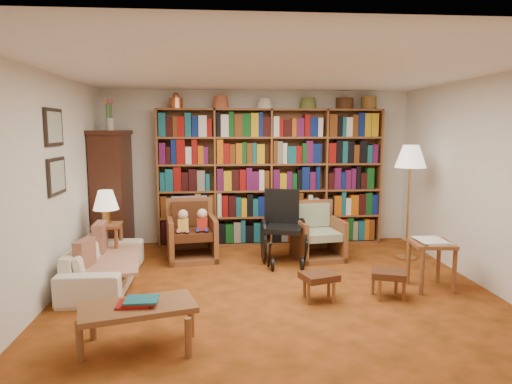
{
  "coord_description": "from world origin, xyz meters",
  "views": [
    {
      "loc": [
        -0.65,
        -5.01,
        1.88
      ],
      "look_at": [
        -0.18,
        0.6,
        1.1
      ],
      "focal_mm": 32.0,
      "sensor_mm": 36.0,
      "label": 1
    }
  ],
  "objects": [
    {
      "name": "floor",
      "position": [
        0.0,
        0.0,
        0.0
      ],
      "size": [
        5.0,
        5.0,
        0.0
      ],
      "primitive_type": "plane",
      "color": "#A54619",
      "rests_on": "ground"
    },
    {
      "name": "ceiling",
      "position": [
        0.0,
        0.0,
        2.5
      ],
      "size": [
        5.0,
        5.0,
        0.0
      ],
      "primitive_type": "plane",
      "rotation": [
        3.14,
        0.0,
        0.0
      ],
      "color": "white",
      "rests_on": "wall_back"
    },
    {
      "name": "wall_back",
      "position": [
        0.0,
        2.5,
        1.25
      ],
      "size": [
        5.0,
        0.0,
        5.0
      ],
      "primitive_type": "plane",
      "rotation": [
        1.57,
        0.0,
        0.0
      ],
      "color": "silver",
      "rests_on": "floor"
    },
    {
      "name": "wall_front",
      "position": [
        0.0,
        -2.5,
        1.25
      ],
      "size": [
        5.0,
        0.0,
        5.0
      ],
      "primitive_type": "plane",
      "rotation": [
        -1.57,
        0.0,
        0.0
      ],
      "color": "silver",
      "rests_on": "floor"
    },
    {
      "name": "wall_left",
      "position": [
        -2.5,
        0.0,
        1.25
      ],
      "size": [
        0.0,
        5.0,
        5.0
      ],
      "primitive_type": "plane",
      "rotation": [
        1.57,
        0.0,
        1.57
      ],
      "color": "silver",
      "rests_on": "floor"
    },
    {
      "name": "wall_right",
      "position": [
        2.5,
        0.0,
        1.25
      ],
      "size": [
        0.0,
        5.0,
        5.0
      ],
      "primitive_type": "plane",
      "rotation": [
        1.57,
        0.0,
        -1.57
      ],
      "color": "silver",
      "rests_on": "floor"
    },
    {
      "name": "bookshelf",
      "position": [
        0.2,
        2.33,
        1.17
      ],
      "size": [
        3.6,
        0.3,
        2.42
      ],
      "color": "brown",
      "rests_on": "floor"
    },
    {
      "name": "curio_cabinet",
      "position": [
        -2.25,
        2.0,
        0.95
      ],
      "size": [
        0.5,
        0.95,
        2.4
      ],
      "color": "#3C1910",
      "rests_on": "floor"
    },
    {
      "name": "framed_pictures",
      "position": [
        -2.48,
        0.3,
        1.62
      ],
      "size": [
        0.03,
        0.52,
        0.97
      ],
      "color": "black",
      "rests_on": "wall_left"
    },
    {
      "name": "sofa",
      "position": [
        -2.05,
        0.53,
        0.25
      ],
      "size": [
        1.73,
        0.68,
        0.5
      ],
      "primitive_type": "imported",
      "rotation": [
        0.0,
        0.0,
        1.57
      ],
      "color": "beige",
      "rests_on": "floor"
    },
    {
      "name": "sofa_throw",
      "position": [
        -2.0,
        0.53,
        0.3
      ],
      "size": [
        0.92,
        1.44,
        0.04
      ],
      "primitive_type": "cube",
      "rotation": [
        0.0,
        0.0,
        0.15
      ],
      "color": "beige",
      "rests_on": "sofa"
    },
    {
      "name": "cushion_left",
      "position": [
        -2.18,
        0.88,
        0.45
      ],
      "size": [
        0.16,
        0.42,
        0.41
      ],
      "primitive_type": "cube",
      "rotation": [
        0.0,
        0.0,
        0.07
      ],
      "color": "maroon",
      "rests_on": "sofa"
    },
    {
      "name": "cushion_right",
      "position": [
        -2.18,
        0.18,
        0.45
      ],
      "size": [
        0.17,
        0.37,
        0.36
      ],
      "primitive_type": "cube",
      "rotation": [
        0.0,
        0.0,
        -0.17
      ],
      "color": "maroon",
      "rests_on": "sofa"
    },
    {
      "name": "side_table_lamp",
      "position": [
        -2.15,
        1.13,
        0.44
      ],
      "size": [
        0.39,
        0.39,
        0.62
      ],
      "color": "brown",
      "rests_on": "floor"
    },
    {
      "name": "table_lamp",
      "position": [
        -2.15,
        1.13,
        0.93
      ],
      "size": [
        0.33,
        0.33,
        0.46
      ],
      "color": "#B8813B",
      "rests_on": "side_table_lamp"
    },
    {
      "name": "armchair_leather",
      "position": [
        -1.04,
        1.58,
        0.36
      ],
      "size": [
        0.8,
        0.83,
        0.88
      ],
      "color": "brown",
      "rests_on": "floor"
    },
    {
      "name": "armchair_sage",
      "position": [
        0.79,
        1.46,
        0.31
      ],
      "size": [
        0.75,
        0.77,
        0.82
      ],
      "color": "brown",
      "rests_on": "floor"
    },
    {
      "name": "wheelchair",
      "position": [
        0.26,
        1.26,
        0.47
      ],
      "size": [
        0.62,
        0.82,
        1.03
      ],
      "color": "black",
      "rests_on": "floor"
    },
    {
      "name": "floor_lamp",
      "position": [
        2.07,
        1.25,
        1.43
      ],
      "size": [
        0.44,
        0.44,
        1.66
      ],
      "color": "#B8813B",
      "rests_on": "floor"
    },
    {
      "name": "side_table_papers",
      "position": [
        1.83,
        0.0,
        0.47
      ],
      "size": [
        0.5,
        0.5,
        0.6
      ],
      "color": "brown",
      "rests_on": "floor"
    },
    {
      "name": "footstool_a",
      "position": [
        0.44,
        -0.26,
        0.26
      ],
      "size": [
        0.45,
        0.41,
        0.31
      ],
      "color": "#472413",
      "rests_on": "floor"
    },
    {
      "name": "footstool_b",
      "position": [
        1.24,
        -0.23,
        0.25
      ],
      "size": [
        0.45,
        0.41,
        0.31
      ],
      "color": "#472413",
      "rests_on": "floor"
    },
    {
      "name": "coffee_table",
      "position": [
        -1.35,
        -1.21,
        0.34
      ],
      "size": [
        1.06,
        0.73,
        0.44
      ],
      "color": "brown",
      "rests_on": "floor"
    }
  ]
}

